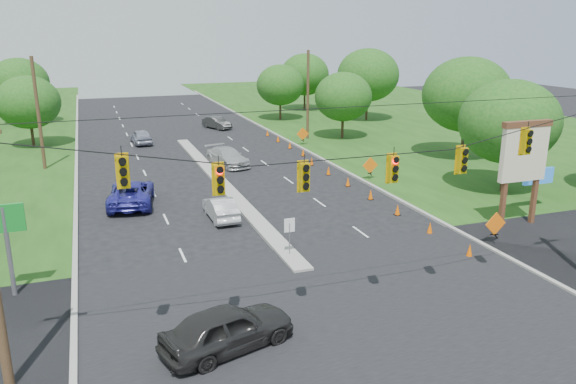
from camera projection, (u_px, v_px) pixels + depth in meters
name	position (u px, v px, depth m)	size (l,w,h in m)	color
ground	(340.00, 312.00, 22.65)	(160.00, 160.00, 0.00)	black
grass_right	(550.00, 156.00, 50.47)	(40.00, 160.00, 0.06)	#1E4714
cross_street	(340.00, 312.00, 22.65)	(160.00, 14.00, 0.02)	black
curb_left	(77.00, 167.00, 46.48)	(0.25, 110.00, 0.16)	gray
curb_right	(303.00, 150.00, 53.04)	(0.25, 110.00, 0.16)	gray
median	(221.00, 183.00, 41.62)	(1.00, 34.00, 0.18)	gray
median_sign	(289.00, 230.00, 27.66)	(0.55, 0.06, 2.05)	gray
signal_span	(354.00, 201.00, 20.34)	(25.60, 0.32, 9.00)	#422D1C
utility_pole_far_left	(38.00, 114.00, 44.44)	(0.28, 0.28, 9.00)	#422D1C
utility_pole_far_right	(308.00, 95.00, 57.08)	(0.28, 0.28, 9.00)	#422D1C
pylon_sign	(525.00, 157.00, 31.78)	(5.90, 2.30, 6.12)	#59331E
cone_0	(470.00, 250.00, 28.02)	(0.32, 0.32, 0.70)	#EE5A02
cone_1	(430.00, 228.00, 31.18)	(0.32, 0.32, 0.70)	#EE5A02
cone_2	(398.00, 210.00, 34.35)	(0.32, 0.32, 0.70)	#EE5A02
cone_3	(371.00, 194.00, 37.51)	(0.32, 0.32, 0.70)	#EE5A02
cone_4	(348.00, 182.00, 40.67)	(0.32, 0.32, 0.70)	#EE5A02
cone_5	(328.00, 171.00, 43.84)	(0.32, 0.32, 0.70)	#EE5A02
cone_6	(312.00, 161.00, 47.00)	(0.32, 0.32, 0.70)	#EE5A02
cone_7	(303.00, 152.00, 50.36)	(0.32, 0.32, 0.70)	#EE5A02
cone_8	(290.00, 145.00, 53.52)	(0.32, 0.32, 0.70)	#EE5A02
cone_9	(278.00, 139.00, 56.68)	(0.32, 0.32, 0.70)	#EE5A02
cone_10	(268.00, 133.00, 59.84)	(0.32, 0.32, 0.70)	#EE5A02
work_sign_0	(495.00, 225.00, 29.47)	(1.27, 0.58, 1.37)	black
work_sign_1	(370.00, 166.00, 42.12)	(1.27, 0.58, 1.37)	black
work_sign_2	(303.00, 134.00, 54.77)	(1.27, 0.58, 1.37)	black
tree_5	(28.00, 102.00, 53.03)	(5.88, 5.88, 6.86)	black
tree_6	(19.00, 83.00, 65.77)	(6.72, 6.72, 7.84)	black
tree_7	(509.00, 122.00, 37.96)	(6.72, 6.72, 7.84)	black
tree_8	(467.00, 95.00, 48.12)	(7.56, 7.56, 8.82)	black
tree_9	(343.00, 97.00, 57.36)	(5.88, 5.88, 6.86)	black
tree_10	(368.00, 75.00, 68.65)	(7.56, 7.56, 8.82)	black
tree_11	(305.00, 75.00, 77.46)	(6.72, 6.72, 7.84)	black
tree_12	(280.00, 85.00, 69.36)	(5.88, 5.88, 6.86)	black
black_sedan	(228.00, 328.00, 19.79)	(1.96, 4.88, 1.66)	#252323
white_sedan	(221.00, 208.00, 33.61)	(1.41, 4.03, 1.33)	#BCBCBC
blue_pickup	(131.00, 193.00, 36.25)	(2.66, 5.78, 1.61)	navy
silver_car_far	(227.00, 157.00, 46.78)	(2.08, 5.11, 1.48)	#A6A6A6
silver_car_oncoming	(141.00, 137.00, 55.68)	(1.71, 4.26, 1.45)	#8A8CA0
dark_car_receding	(217.00, 123.00, 64.19)	(1.43, 4.09, 1.35)	#2A2A2A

